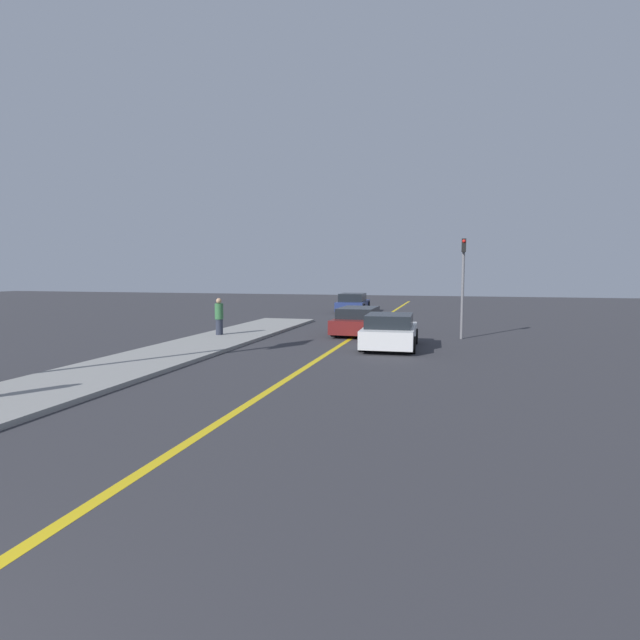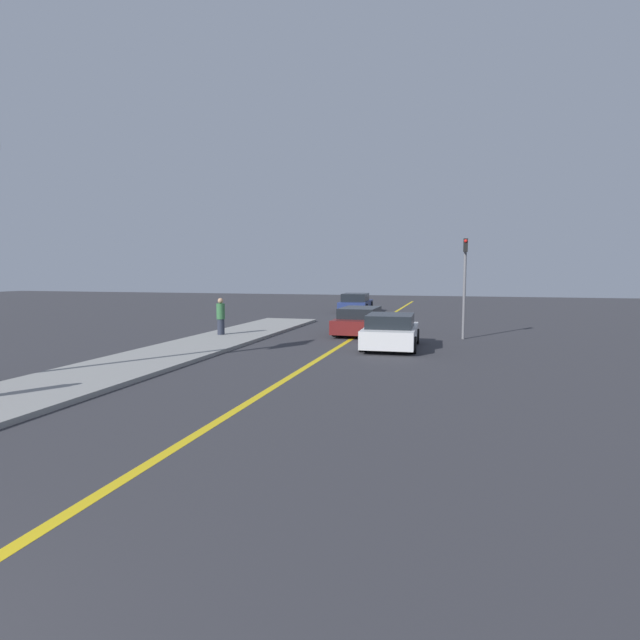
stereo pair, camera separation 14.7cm
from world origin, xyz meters
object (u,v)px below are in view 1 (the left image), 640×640
object	(u,v)px
car_ahead_center	(359,321)
pedestrian_far_standing	(219,317)
car_far_distant	(353,303)
traffic_light	(463,278)
car_near_right_lane	(390,331)

from	to	relation	value
car_ahead_center	pedestrian_far_standing	world-z (taller)	pedestrian_far_standing
car_far_distant	pedestrian_far_standing	bearing A→B (deg)	-103.73
pedestrian_far_standing	traffic_light	distance (m)	10.45
car_ahead_center	car_far_distant	distance (m)	12.37
car_near_right_lane	car_ahead_center	xyz separation A→B (m)	(-1.92, 4.00, -0.02)
car_ahead_center	pedestrian_far_standing	size ratio (longest dim) A/B	2.89
car_far_distant	traffic_light	size ratio (longest dim) A/B	1.11
car_ahead_center	traffic_light	xyz separation A→B (m)	(4.54, -0.74, 1.97)
car_ahead_center	car_near_right_lane	bearing A→B (deg)	-64.01
car_near_right_lane	pedestrian_far_standing	size ratio (longest dim) A/B	2.50
car_near_right_lane	pedestrian_far_standing	xyz separation A→B (m)	(-7.46, 1.03, 0.30)
car_ahead_center	pedestrian_far_standing	xyz separation A→B (m)	(-5.54, -2.97, 0.32)
car_ahead_center	traffic_light	distance (m)	5.00
pedestrian_far_standing	car_near_right_lane	bearing A→B (deg)	-7.84
car_near_right_lane	car_ahead_center	distance (m)	4.44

